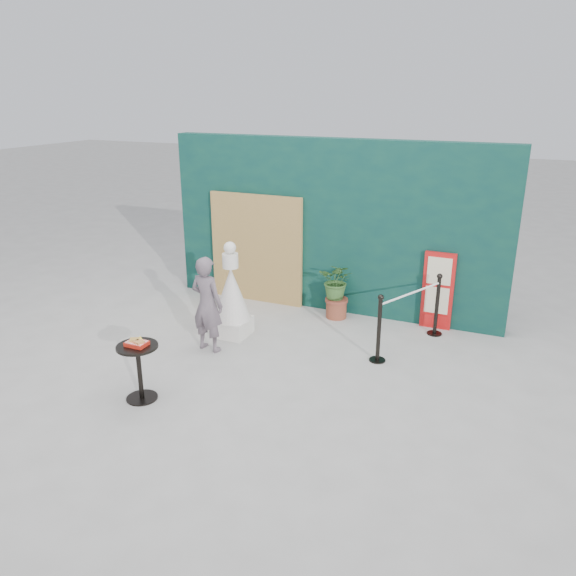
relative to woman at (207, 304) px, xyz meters
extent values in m
plane|color=#ADAAA5|center=(1.11, -0.73, -0.74)|extent=(60.00, 60.00, 0.00)
cube|color=#0A302F|center=(1.11, 2.42, 0.76)|extent=(6.00, 0.30, 3.00)
cube|color=tan|center=(-0.29, 2.21, 0.26)|extent=(1.80, 0.08, 2.00)
imported|color=#675860|center=(0.00, 0.00, 0.00)|extent=(0.58, 0.42, 1.47)
cube|color=red|center=(3.01, 2.23, -0.09)|extent=(0.50, 0.06, 1.30)
cube|color=beige|center=(3.01, 2.19, 0.26)|extent=(0.38, 0.02, 0.45)
cube|color=beige|center=(3.01, 2.19, -0.24)|extent=(0.38, 0.02, 0.45)
cube|color=red|center=(3.01, 2.19, -0.59)|extent=(0.38, 0.02, 0.18)
cube|color=silver|center=(0.07, 0.62, -0.60)|extent=(0.52, 0.52, 0.28)
cone|color=silver|center=(0.07, 0.62, -0.03)|extent=(0.61, 0.61, 0.85)
cylinder|color=silver|center=(0.07, 0.62, 0.51)|extent=(0.25, 0.25, 0.23)
sphere|color=white|center=(0.07, 0.62, 0.72)|extent=(0.19, 0.19, 0.19)
cylinder|color=black|center=(-0.03, -1.61, -0.73)|extent=(0.40, 0.40, 0.02)
cylinder|color=black|center=(-0.03, -1.61, -0.38)|extent=(0.06, 0.06, 0.72)
cylinder|color=black|center=(-0.03, -1.61, 0.00)|extent=(0.52, 0.52, 0.03)
cube|color=red|center=(-0.03, -1.61, 0.04)|extent=(0.26, 0.19, 0.05)
cube|color=red|center=(-0.03, -1.61, 0.07)|extent=(0.24, 0.17, 0.00)
cube|color=tan|center=(-0.07, -1.60, 0.08)|extent=(0.15, 0.14, 0.02)
cube|color=#D99F4F|center=(0.02, -1.63, 0.08)|extent=(0.13, 0.13, 0.02)
cone|color=yellow|center=(-0.01, -1.56, 0.10)|extent=(0.06, 0.06, 0.06)
cylinder|color=brown|center=(1.36, 1.99, -0.59)|extent=(0.36, 0.36, 0.30)
cylinder|color=brown|center=(1.36, 1.99, -0.42)|extent=(0.40, 0.40, 0.05)
imported|color=#355F28|center=(1.36, 1.99, -0.07)|extent=(0.59, 0.51, 0.65)
cylinder|color=black|center=(2.46, 0.65, -0.73)|extent=(0.24, 0.24, 0.02)
cylinder|color=black|center=(2.46, 0.65, -0.26)|extent=(0.06, 0.06, 0.96)
sphere|color=black|center=(2.46, 0.65, 0.25)|extent=(0.09, 0.09, 0.09)
cylinder|color=black|center=(3.06, 1.95, -0.73)|extent=(0.24, 0.24, 0.02)
cylinder|color=black|center=(3.06, 1.95, -0.26)|extent=(0.06, 0.06, 0.96)
sphere|color=black|center=(3.06, 1.95, 0.25)|extent=(0.09, 0.09, 0.09)
cylinder|color=white|center=(2.76, 1.30, 0.14)|extent=(0.63, 1.31, 0.03)
camera|label=1|loc=(4.23, -6.64, 3.01)|focal=35.00mm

